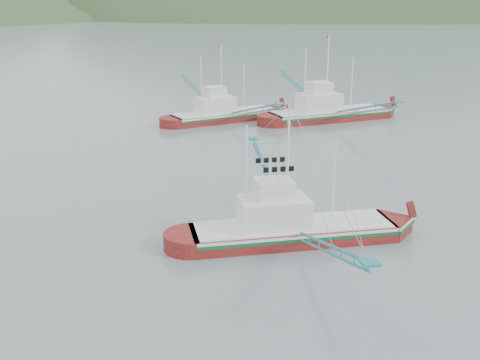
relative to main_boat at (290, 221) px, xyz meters
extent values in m
plane|color=slate|center=(-2.43, -1.97, -1.43)|extent=(1200.00, 1200.00, 0.00)
cube|color=maroon|center=(0.23, -0.01, -1.25)|extent=(13.73, 4.16, 1.81)
cube|color=silver|center=(0.23, -0.01, -0.48)|extent=(13.46, 4.22, 0.20)
cube|color=#0C5A29|center=(0.23, -0.01, -0.70)|extent=(13.46, 4.24, 0.20)
cube|color=silver|center=(0.23, -0.01, -0.30)|extent=(13.04, 3.95, 0.11)
cube|color=silver|center=(-1.13, 0.04, 0.66)|extent=(4.64, 3.08, 1.99)
cube|color=silver|center=(-1.13, 0.04, 2.29)|extent=(2.43, 2.09, 1.27)
cylinder|color=white|center=(-0.23, 0.01, 3.74)|extent=(0.14, 0.14, 8.16)
cylinder|color=white|center=(-2.94, 0.12, 3.13)|extent=(0.13, 0.13, 6.93)
cylinder|color=white|center=(2.94, -0.12, 2.51)|extent=(0.11, 0.11, 5.71)
cube|color=maroon|center=(17.17, 36.36, -1.22)|extent=(16.18, 6.44, 2.10)
cube|color=silver|center=(17.17, 36.36, -0.33)|extent=(15.88, 6.48, 0.23)
cube|color=#0C5A29|center=(17.17, 36.36, -0.59)|extent=(15.88, 6.50, 0.23)
cube|color=silver|center=(17.17, 36.36, -0.12)|extent=(15.37, 6.12, 0.13)
cube|color=silver|center=(15.62, 36.13, 0.98)|extent=(5.68, 4.08, 2.31)
cube|color=silver|center=(15.62, 36.13, 2.87)|extent=(3.03, 2.68, 1.47)
cylinder|color=white|center=(16.66, 36.29, 4.55)|extent=(0.17, 0.17, 9.44)
cylinder|color=white|center=(13.54, 35.83, 3.84)|extent=(0.15, 0.15, 8.03)
cylinder|color=white|center=(20.29, 36.82, 3.14)|extent=(0.13, 0.13, 6.61)
cube|color=maroon|center=(4.03, 39.17, -1.24)|extent=(14.60, 7.49, 1.88)
cube|color=silver|center=(4.03, 39.17, -0.44)|extent=(14.35, 7.48, 0.21)
cube|color=#0C5A29|center=(4.03, 39.17, -0.68)|extent=(14.36, 7.50, 0.21)
cube|color=silver|center=(4.03, 39.17, -0.25)|extent=(13.87, 7.12, 0.11)
cube|color=silver|center=(2.67, 38.78, 0.74)|extent=(5.35, 4.19, 2.07)
cube|color=silver|center=(2.67, 38.78, 2.43)|extent=(2.92, 2.66, 1.32)
cylinder|color=white|center=(3.58, 39.04, 3.93)|extent=(0.15, 0.15, 8.47)
cylinder|color=white|center=(0.86, 38.26, 3.30)|extent=(0.13, 0.13, 7.20)
cylinder|color=white|center=(6.74, 39.94, 2.66)|extent=(0.11, 0.11, 5.93)
ellipsoid|color=#324B27|center=(237.57, 428.03, -1.43)|extent=(684.00, 432.00, 306.00)
ellipsoid|color=slate|center=(27.57, 558.03, -1.43)|extent=(960.00, 400.00, 240.00)
camera|label=1|loc=(-11.87, -35.29, 14.50)|focal=45.00mm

